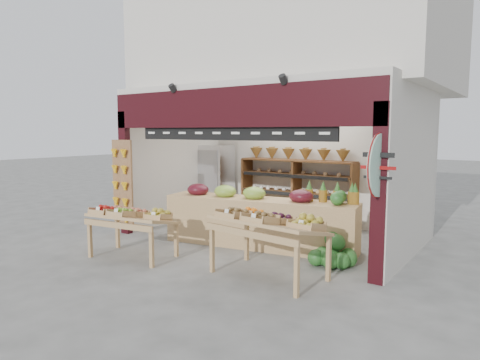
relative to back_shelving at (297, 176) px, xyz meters
name	(u,v)px	position (x,y,z in m)	size (l,w,h in m)	color
ground	(258,241)	(0.15, -1.96, -1.16)	(60.00, 60.00, 0.00)	#61605C
shop_structure	(297,56)	(0.15, -0.35, 2.76)	(6.36, 5.12, 5.40)	beige
banana_board	(122,183)	(-2.58, -3.13, -0.05)	(0.60, 0.15, 1.80)	olive
gift_sign	(379,165)	(2.90, -3.10, 0.59)	(0.04, 0.93, 0.92)	#B7E6C8
back_shelving	(297,176)	(0.00, 0.00, 0.00)	(2.93, 0.48, 1.82)	brown
refrigerator	(216,180)	(-2.25, -0.25, -0.23)	(0.73, 0.73, 1.87)	silver
cardboard_stack	(224,215)	(-1.28, -1.21, -0.90)	(1.09, 0.89, 0.73)	silver
mid_counter	(259,220)	(0.38, -2.29, -0.65)	(3.83, 1.37, 1.17)	tan
display_table_left	(129,216)	(-1.18, -4.15, -0.43)	(1.58, 1.04, 0.95)	tan
display_table_right	(266,222)	(1.37, -3.63, -0.32)	(1.81, 1.14, 1.08)	tan
watermelon_pile	(333,254)	(2.03, -2.56, -0.97)	(0.75, 0.70, 0.53)	#1A4B19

